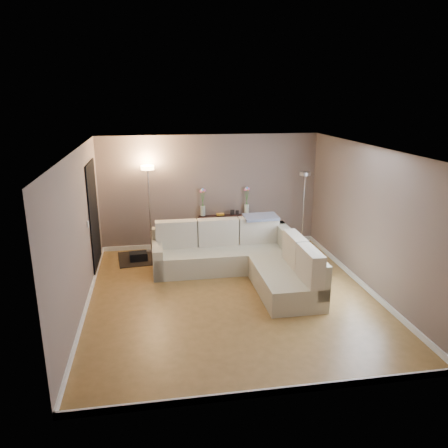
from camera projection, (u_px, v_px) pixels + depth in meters
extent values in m
cube|color=olive|center=(231.00, 296.00, 7.80)|extent=(5.00, 5.50, 0.01)
cube|color=white|center=(232.00, 149.00, 7.05)|extent=(5.00, 5.50, 0.01)
cube|color=#76645B|center=(210.00, 192.00, 10.03)|extent=(5.00, 0.02, 2.60)
cube|color=#76645B|center=(277.00, 297.00, 4.81)|extent=(5.00, 0.02, 2.60)
cube|color=#76645B|center=(79.00, 233.00, 7.03)|extent=(0.02, 5.50, 2.60)
cube|color=#76645B|center=(369.00, 219.00, 7.82)|extent=(0.02, 5.50, 2.60)
cube|color=white|center=(211.00, 243.00, 10.37)|extent=(5.00, 0.03, 0.10)
cube|color=white|center=(273.00, 392.00, 5.19)|extent=(5.00, 0.03, 0.10)
cube|color=white|center=(87.00, 303.00, 7.39)|extent=(0.03, 5.50, 0.10)
cube|color=white|center=(362.00, 283.00, 8.17)|extent=(0.03, 5.50, 0.10)
cube|color=black|center=(94.00, 217.00, 8.70)|extent=(0.02, 1.20, 2.20)
cube|color=white|center=(88.00, 224.00, 7.86)|extent=(0.02, 0.08, 0.12)
cube|color=#BFB79A|center=(223.00, 259.00, 8.95)|extent=(2.81, 0.98, 0.43)
cube|color=#BFB79A|center=(220.00, 239.00, 9.22)|extent=(2.81, 0.22, 0.60)
cube|color=#BFB79A|center=(158.00, 258.00, 8.72)|extent=(0.20, 0.97, 0.60)
cube|color=#BFB79A|center=(285.00, 282.00, 7.82)|extent=(0.97, 1.73, 0.43)
cube|color=#BFB79A|center=(298.00, 256.00, 8.25)|extent=(0.22, 2.70, 0.60)
cube|color=beige|center=(176.00, 234.00, 8.91)|extent=(0.84, 0.24, 0.56)
cube|color=beige|center=(218.00, 232.00, 9.04)|extent=(0.84, 0.24, 0.56)
cube|color=beige|center=(258.00, 230.00, 9.18)|extent=(0.84, 0.24, 0.56)
cube|color=beige|center=(295.00, 249.00, 8.03)|extent=(0.24, 0.78, 0.56)
cube|color=beige|center=(310.00, 266.00, 7.26)|extent=(0.24, 0.78, 0.56)
cube|color=slate|center=(261.00, 217.00, 9.13)|extent=(0.73, 0.45, 0.09)
cube|color=black|center=(225.00, 216.00, 10.14)|extent=(1.22, 0.33, 0.04)
cube|color=black|center=(202.00, 234.00, 10.04)|extent=(0.04, 0.04, 0.71)
cube|color=black|center=(200.00, 231.00, 10.29)|extent=(0.04, 0.04, 0.71)
cube|color=black|center=(249.00, 232.00, 10.21)|extent=(0.04, 0.04, 0.71)
cube|color=black|center=(247.00, 229.00, 10.46)|extent=(0.04, 0.04, 0.71)
cube|color=black|center=(225.00, 239.00, 10.30)|extent=(1.14, 0.30, 0.03)
cube|color=#BF3333|center=(204.00, 236.00, 10.19)|extent=(0.03, 0.15, 0.18)
cube|color=#3359A5|center=(205.00, 236.00, 10.20)|extent=(0.03, 0.15, 0.20)
cube|color=gold|center=(207.00, 235.00, 10.20)|extent=(0.04, 0.15, 0.22)
cube|color=#3F7F4C|center=(209.00, 236.00, 10.22)|extent=(0.05, 0.15, 0.18)
cube|color=#994C99|center=(211.00, 235.00, 10.22)|extent=(0.03, 0.15, 0.20)
cube|color=orange|center=(213.00, 235.00, 10.22)|extent=(0.03, 0.15, 0.22)
cube|color=#262626|center=(215.00, 236.00, 10.23)|extent=(0.04, 0.15, 0.18)
cube|color=#4C99B2|center=(217.00, 235.00, 10.24)|extent=(0.05, 0.15, 0.20)
cube|color=#B2A58C|center=(219.00, 235.00, 10.24)|extent=(0.03, 0.15, 0.22)
cube|color=brown|center=(220.00, 235.00, 10.26)|extent=(0.03, 0.15, 0.18)
cube|color=navy|center=(222.00, 235.00, 10.26)|extent=(0.04, 0.15, 0.20)
cube|color=gold|center=(224.00, 234.00, 10.26)|extent=(0.05, 0.15, 0.22)
cube|color=black|center=(224.00, 198.00, 10.19)|extent=(0.86, 0.04, 0.67)
cube|color=white|center=(224.00, 199.00, 10.17)|extent=(0.75, 0.01, 0.56)
cube|color=gold|center=(220.00, 214.00, 10.09)|extent=(0.17, 0.11, 0.04)
cube|color=black|center=(232.00, 212.00, 10.10)|extent=(0.09, 0.02, 0.12)
cube|color=black|center=(237.00, 212.00, 10.12)|extent=(0.07, 0.02, 0.10)
cylinder|color=silver|center=(203.00, 211.00, 10.03)|extent=(0.11, 0.11, 0.22)
cylinder|color=#38722D|center=(202.00, 200.00, 9.95)|extent=(0.09, 0.01, 0.39)
sphere|color=#E5598C|center=(201.00, 191.00, 9.89)|extent=(0.07, 0.07, 0.07)
cylinder|color=#38722D|center=(202.00, 199.00, 9.95)|extent=(0.05, 0.01, 0.41)
sphere|color=white|center=(202.00, 190.00, 9.89)|extent=(0.07, 0.07, 0.07)
cylinder|color=#38722D|center=(203.00, 199.00, 9.95)|extent=(0.01, 0.01, 0.43)
sphere|color=#598CE5|center=(203.00, 190.00, 9.88)|extent=(0.07, 0.07, 0.07)
cylinder|color=#38722D|center=(203.00, 200.00, 9.95)|extent=(0.05, 0.01, 0.39)
sphere|color=#E58C4C|center=(203.00, 191.00, 9.90)|extent=(0.07, 0.07, 0.07)
cylinder|color=#38722D|center=(203.00, 199.00, 9.95)|extent=(0.10, 0.01, 0.40)
sphere|color=#D866B2|center=(204.00, 190.00, 9.89)|extent=(0.07, 0.07, 0.07)
cylinder|color=silver|center=(247.00, 209.00, 10.18)|extent=(0.11, 0.11, 0.22)
cylinder|color=#38722D|center=(246.00, 198.00, 10.11)|extent=(0.09, 0.01, 0.39)
sphere|color=#E5598C|center=(245.00, 190.00, 10.05)|extent=(0.07, 0.07, 0.07)
cylinder|color=#38722D|center=(246.00, 198.00, 10.11)|extent=(0.05, 0.01, 0.41)
sphere|color=white|center=(246.00, 189.00, 10.05)|extent=(0.07, 0.07, 0.07)
cylinder|color=#38722D|center=(247.00, 197.00, 10.10)|extent=(0.01, 0.01, 0.43)
sphere|color=#598CE5|center=(247.00, 188.00, 10.04)|extent=(0.07, 0.07, 0.07)
cylinder|color=#38722D|center=(247.00, 198.00, 10.11)|extent=(0.05, 0.01, 0.39)
sphere|color=#E58C4C|center=(248.00, 190.00, 10.06)|extent=(0.07, 0.07, 0.07)
cylinder|color=#38722D|center=(247.00, 198.00, 10.11)|extent=(0.10, 0.01, 0.40)
sphere|color=#D866B2|center=(248.00, 189.00, 10.05)|extent=(0.07, 0.07, 0.07)
cylinder|color=silver|center=(152.00, 251.00, 9.97)|extent=(0.28, 0.28, 0.03)
cylinder|color=silver|center=(150.00, 211.00, 9.70)|extent=(0.03, 0.03, 1.88)
cylinder|color=#FFBF72|center=(148.00, 168.00, 9.42)|extent=(0.31, 0.31, 0.09)
cylinder|color=silver|center=(301.00, 247.00, 10.24)|extent=(0.25, 0.25, 0.03)
cylinder|color=silver|center=(303.00, 212.00, 10.00)|extent=(0.03, 0.03, 1.70)
cylinder|color=silver|center=(305.00, 174.00, 9.75)|extent=(0.27, 0.27, 0.08)
cube|color=black|center=(149.00, 257.00, 9.60)|extent=(1.38, 1.09, 0.02)
cube|color=black|center=(139.00, 258.00, 9.42)|extent=(0.39, 0.29, 0.24)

